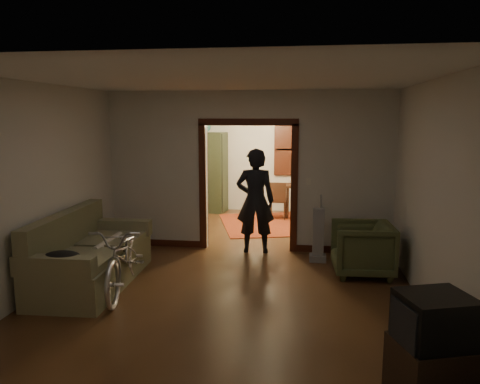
% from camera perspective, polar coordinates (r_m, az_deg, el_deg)
% --- Properties ---
extents(floor, '(5.00, 8.50, 0.01)m').
position_cam_1_polar(floor, '(7.80, 0.31, -8.39)').
color(floor, '#392112').
rests_on(floor, ground).
extents(ceiling, '(5.00, 8.50, 0.01)m').
position_cam_1_polar(ceiling, '(7.45, 0.33, 12.62)').
color(ceiling, white).
rests_on(ceiling, floor).
extents(wall_back, '(5.00, 0.02, 2.80)m').
position_cam_1_polar(wall_back, '(11.70, 3.15, 4.49)').
color(wall_back, beige).
rests_on(wall_back, floor).
extents(wall_left, '(0.02, 8.50, 2.80)m').
position_cam_1_polar(wall_left, '(8.21, -17.24, 2.10)').
color(wall_left, beige).
rests_on(wall_left, floor).
extents(wall_right, '(0.02, 8.50, 2.80)m').
position_cam_1_polar(wall_right, '(7.58, 19.41, 1.43)').
color(wall_right, beige).
rests_on(wall_right, floor).
extents(partition_wall, '(5.00, 0.14, 2.80)m').
position_cam_1_polar(partition_wall, '(8.23, 1.03, 2.53)').
color(partition_wall, beige).
rests_on(partition_wall, floor).
extents(door_casing, '(1.74, 0.20, 2.32)m').
position_cam_1_polar(door_casing, '(8.27, 1.02, 0.47)').
color(door_casing, '#39170D').
rests_on(door_casing, floor).
extents(far_window, '(0.98, 0.06, 1.28)m').
position_cam_1_polar(far_window, '(11.61, 6.60, 5.15)').
color(far_window, black).
rests_on(far_window, wall_back).
extents(chandelier, '(0.24, 0.24, 0.24)m').
position_cam_1_polar(chandelier, '(9.92, 2.31, 9.15)').
color(chandelier, '#FFE0A5').
rests_on(chandelier, ceiling).
extents(light_switch, '(0.08, 0.01, 0.12)m').
position_cam_1_polar(light_switch, '(8.12, 8.34, 1.27)').
color(light_switch, silver).
rests_on(light_switch, partition_wall).
extents(sofa, '(1.08, 2.26, 1.02)m').
position_cam_1_polar(sofa, '(6.94, -17.54, -6.64)').
color(sofa, '#656543').
rests_on(sofa, floor).
extents(rolled_paper, '(0.11, 0.88, 0.11)m').
position_cam_1_polar(rolled_paper, '(7.16, -15.78, -5.93)').
color(rolled_paper, beige).
rests_on(rolled_paper, sofa).
extents(jacket, '(0.46, 0.34, 0.13)m').
position_cam_1_polar(jacket, '(6.10, -20.88, -7.36)').
color(jacket, black).
rests_on(jacket, sofa).
extents(bicycle, '(0.91, 1.89, 0.95)m').
position_cam_1_polar(bicycle, '(6.57, -13.91, -7.72)').
color(bicycle, silver).
rests_on(bicycle, floor).
extents(armchair, '(0.92, 0.90, 0.80)m').
position_cam_1_polar(armchair, '(7.28, 14.66, -6.70)').
color(armchair, '#434D2B').
rests_on(armchair, floor).
extents(tv_stand, '(0.73, 0.69, 0.53)m').
position_cam_1_polar(tv_stand, '(4.42, 22.30, -19.71)').
color(tv_stand, black).
rests_on(tv_stand, floor).
extents(crt_tv, '(0.67, 0.63, 0.47)m').
position_cam_1_polar(crt_tv, '(4.23, 22.67, -14.51)').
color(crt_tv, black).
rests_on(crt_tv, tv_stand).
extents(vacuum, '(0.32, 0.29, 0.89)m').
position_cam_1_polar(vacuum, '(7.77, 9.52, -5.18)').
color(vacuum, gray).
rests_on(vacuum, floor).
extents(person, '(0.70, 0.49, 1.82)m').
position_cam_1_polar(person, '(8.10, 1.87, -1.08)').
color(person, black).
rests_on(person, floor).
extents(oriental_rug, '(2.34, 2.72, 0.02)m').
position_cam_1_polar(oriental_rug, '(10.35, 2.93, -3.92)').
color(oriental_rug, maroon).
rests_on(oriental_rug, floor).
extents(locker, '(1.06, 0.70, 1.97)m').
position_cam_1_polar(locker, '(11.66, -4.18, 2.43)').
color(locker, '#272F1C').
rests_on(locker, floor).
extents(globe, '(0.26, 0.26, 0.26)m').
position_cam_1_polar(globe, '(11.59, -4.24, 7.11)').
color(globe, '#1E5972').
rests_on(globe, locker).
extents(desk, '(1.11, 0.72, 0.77)m').
position_cam_1_polar(desk, '(11.06, 8.23, -1.17)').
color(desk, black).
rests_on(desk, floor).
extents(desk_chair, '(0.46, 0.46, 0.88)m').
position_cam_1_polar(desk_chair, '(10.83, 4.63, -1.04)').
color(desk_chair, black).
rests_on(desk_chair, floor).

